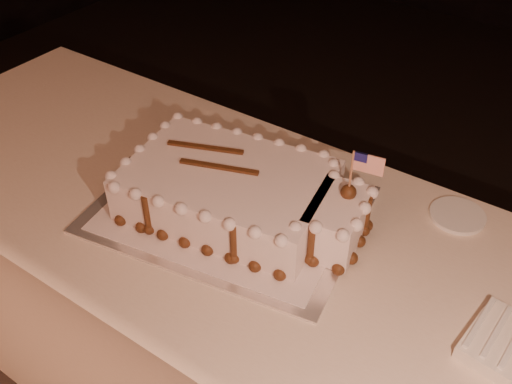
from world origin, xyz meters
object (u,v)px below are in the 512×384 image
Objects in this scene: sheet_cake at (241,193)px; side_plate at (457,215)px; banquet_table at (269,333)px; cake_board at (229,209)px.

sheet_cake reaches higher than side_plate.
cake_board is at bearing 174.46° from banquet_table.
sheet_cake is at bearing 0.49° from cake_board.
banquet_table is 3.93× the size of sheet_cake.
side_plate reaches higher than banquet_table.
banquet_table is 18.00× the size of side_plate.
sheet_cake is 4.57× the size of side_plate.
banquet_table is at bearing -137.58° from side_plate.
cake_board is at bearing -147.85° from side_plate.
side_plate is at bearing 33.51° from sheet_cake.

